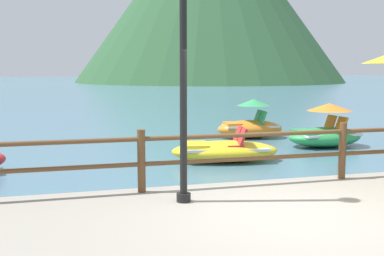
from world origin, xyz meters
TOP-DOWN VIEW (x-y plane):
  - ground_plane at (0.00, 40.00)m, footprint 200.00×200.00m
  - dock_railing at (-0.00, 1.55)m, footprint 23.92×0.12m
  - lamp_post at (-1.22, 0.89)m, footprint 0.28×0.28m
  - pedal_boat_0 at (3.05, 8.95)m, footprint 2.26×1.33m
  - pedal_boat_3 at (4.51, 6.78)m, footprint 2.34×1.46m
  - pedal_boat_4 at (0.94, 5.42)m, footprint 2.76×1.62m

SIDE VIEW (x-z plane):
  - ground_plane at x=0.00m, z-range 0.00..0.00m
  - pedal_boat_4 at x=0.94m, z-range -0.16..0.69m
  - pedal_boat_0 at x=3.05m, z-range -0.21..1.06m
  - pedal_boat_3 at x=4.51m, z-range -0.20..1.06m
  - dock_railing at x=0.00m, z-range 0.50..1.45m
  - lamp_post at x=-1.22m, z-range 0.83..5.16m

